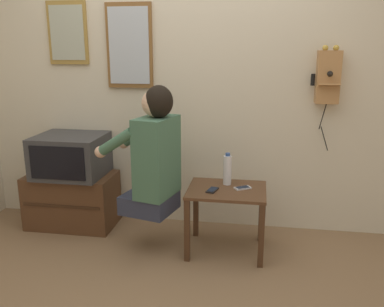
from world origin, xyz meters
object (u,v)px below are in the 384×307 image
object	(u,v)px
person	(154,154)
cell_phone_spare	(243,188)
wall_mirror	(129,46)
water_bottle	(227,170)
cell_phone_held	(212,190)
framed_picture	(68,33)
wall_phone_antique	(328,77)
television	(71,155)

from	to	relation	value
person	cell_phone_spare	size ratio (longest dim) A/B	7.00
wall_mirror	water_bottle	size ratio (longest dim) A/B	2.75
person	cell_phone_held	bearing A→B (deg)	-73.88
wall_mirror	framed_picture	bearing A→B (deg)	179.67
wall_mirror	cell_phone_held	bearing A→B (deg)	-34.78
cell_phone_held	wall_mirror	bearing A→B (deg)	159.61
wall_phone_antique	cell_phone_spare	world-z (taller)	wall_phone_antique
framed_picture	cell_phone_spare	distance (m)	1.95
wall_phone_antique	wall_mirror	distance (m)	1.61
cell_phone_spare	wall_mirror	bearing A→B (deg)	-146.29
person	framed_picture	bearing A→B (deg)	71.86
cell_phone_spare	water_bottle	size ratio (longest dim) A/B	0.55
person	wall_mirror	world-z (taller)	wall_mirror
person	cell_phone_held	size ratio (longest dim) A/B	7.10
person	framed_picture	world-z (taller)	framed_picture
person	wall_mirror	bearing A→B (deg)	45.31
television	framed_picture	size ratio (longest dim) A/B	1.08
person	wall_mirror	xyz separation A→B (m)	(-0.33, 0.55, 0.77)
cell_phone_spare	water_bottle	xyz separation A→B (m)	(-0.12, 0.08, 0.11)
cell_phone_held	water_bottle	distance (m)	0.22
cell_phone_held	cell_phone_spare	xyz separation A→B (m)	(0.22, 0.08, 0.00)
wall_mirror	television	bearing A→B (deg)	-153.99
wall_mirror	cell_phone_held	world-z (taller)	wall_mirror
water_bottle	wall_phone_antique	bearing A→B (deg)	24.05
television	wall_phone_antique	size ratio (longest dim) A/B	0.69
television	water_bottle	distance (m)	1.35
person	water_bottle	size ratio (longest dim) A/B	3.85
person	cell_phone_spare	distance (m)	0.71
water_bottle	television	bearing A→B (deg)	174.24
wall_phone_antique	framed_picture	bearing A→B (deg)	178.83
wall_mirror	cell_phone_spare	bearing A→B (deg)	-24.57
person	wall_phone_antique	size ratio (longest dim) A/B	1.17
cell_phone_held	cell_phone_spare	size ratio (longest dim) A/B	0.99
television	cell_phone_held	bearing A→B (deg)	-13.52
wall_phone_antique	framed_picture	distance (m)	2.16
cell_phone_spare	framed_picture	bearing A→B (deg)	-138.30
wall_phone_antique	framed_picture	xyz separation A→B (m)	(-2.13, 0.04, 0.34)
television	wall_mirror	xyz separation A→B (m)	(0.48, 0.23, 0.90)
person	framed_picture	distance (m)	1.35
wall_phone_antique	cell_phone_spare	bearing A→B (deg)	-146.17
cell_phone_spare	television	bearing A→B (deg)	-130.16
person	cell_phone_spare	xyz separation A→B (m)	(0.65, 0.10, -0.26)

